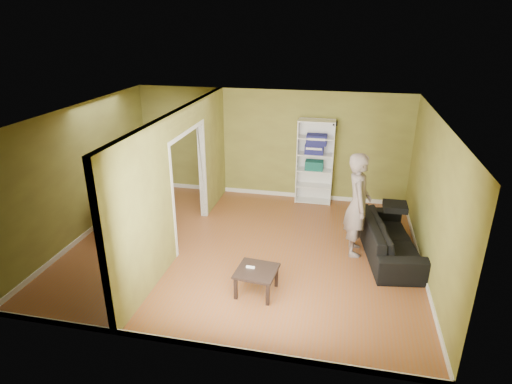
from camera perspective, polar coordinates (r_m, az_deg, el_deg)
room_shell at (r=7.74m, az=-1.76°, el=0.94°), size 6.50×6.50×6.50m
partition at (r=8.09m, az=-10.04°, el=1.57°), size 0.22×5.50×2.60m
wall_speaker at (r=9.94m, az=10.51°, el=9.01°), size 0.10×0.10×0.10m
sofa at (r=8.29m, az=17.48°, el=-5.24°), size 2.36×1.29×0.85m
person at (r=7.89m, az=13.53°, el=-0.53°), size 0.87×0.71×2.28m
bookshelf at (r=10.12m, az=7.88°, el=4.07°), size 0.84×0.37×1.99m
paper_box_teal at (r=10.09m, az=7.77°, el=3.56°), size 0.42×0.27×0.21m
paper_box_navy_b at (r=9.98m, az=7.78°, el=5.70°), size 0.43×0.28×0.22m
paper_box_navy_c at (r=9.91m, az=8.11°, el=7.05°), size 0.46×0.30×0.24m
coffee_table at (r=6.88m, az=0.07°, el=-10.80°), size 0.62×0.62×0.42m
game_controller at (r=6.90m, az=-0.74°, el=-9.98°), size 0.14×0.04×0.03m
dining_table at (r=9.18m, az=-16.36°, el=-0.69°), size 1.21×0.80×0.75m
chair_left at (r=9.65m, az=-20.24°, el=-1.50°), size 0.45×0.45×0.91m
chair_near at (r=8.82m, az=-17.58°, el=-3.32°), size 0.43×0.43×0.92m
chair_far at (r=9.66m, az=-14.80°, el=-0.35°), size 0.57×0.57×1.05m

